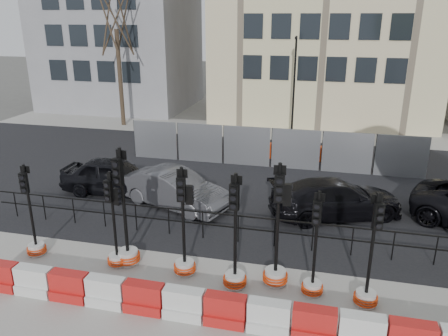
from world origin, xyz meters
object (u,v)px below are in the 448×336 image
(traffic_signal_a, at_px, (35,237))
(car_a, at_px, (115,176))
(traffic_signal_d, at_px, (184,250))
(car_c, at_px, (336,198))
(traffic_signal_h, at_px, (368,283))

(traffic_signal_a, relative_size, car_a, 0.67)
(car_a, bearing_deg, traffic_signal_a, 177.96)
(traffic_signal_d, xyz_separation_m, car_c, (4.22, 5.01, -0.07))
(car_a, distance_m, car_c, 9.00)
(traffic_signal_a, relative_size, traffic_signal_d, 0.91)
(traffic_signal_h, distance_m, car_c, 5.37)
(traffic_signal_a, xyz_separation_m, traffic_signal_h, (9.86, -0.23, 0.03))
(traffic_signal_d, height_order, car_c, traffic_signal_d)
(traffic_signal_d, relative_size, car_c, 0.62)
(traffic_signal_a, height_order, traffic_signal_d, traffic_signal_d)
(car_a, height_order, car_c, car_a)
(car_c, bearing_deg, traffic_signal_h, 165.85)
(traffic_signal_a, bearing_deg, car_c, 18.96)
(traffic_signal_a, xyz_separation_m, traffic_signal_d, (4.86, 0.08, 0.16))
(traffic_signal_h, bearing_deg, traffic_signal_d, 156.75)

